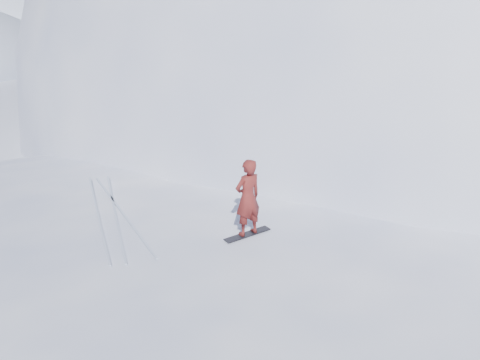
{
  "coord_description": "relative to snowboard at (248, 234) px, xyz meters",
  "views": [
    {
      "loc": [
        0.35,
        -8.22,
        7.84
      ],
      "look_at": [
        2.54,
        3.08,
        3.5
      ],
      "focal_mm": 35.0,
      "sensor_mm": 36.0,
      "label": 1
    }
  ],
  "objects": [
    {
      "name": "near_ridge",
      "position": [
        -1.54,
        0.92,
        -2.41
      ],
      "size": [
        36.0,
        28.0,
        4.8
      ],
      "primitive_type": "ellipsoid",
      "color": "white",
      "rests_on": "ground"
    },
    {
      "name": "snowboarder",
      "position": [
        0.0,
        0.0,
        1.0
      ],
      "size": [
        0.85,
        0.73,
        1.97
      ],
      "primitive_type": "imported",
      "rotation": [
        0.0,
        0.0,
        3.57
      ],
      "color": "maroon",
      "rests_on": "snowboard"
    },
    {
      "name": "snowboard",
      "position": [
        0.0,
        0.0,
        0.0
      ],
      "size": [
        1.29,
        0.76,
        0.02
      ],
      "primitive_type": "cube",
      "rotation": [
        0.0,
        0.0,
        0.42
      ],
      "color": "black",
      "rests_on": "near_ridge"
    },
    {
      "name": "summit_peak",
      "position": [
        19.46,
        23.92,
        -2.41
      ],
      "size": [
        60.0,
        56.0,
        56.0
      ],
      "primitive_type": "ellipsoid",
      "color": "white",
      "rests_on": "ground"
    },
    {
      "name": "wind_bumps",
      "position": [
        -3.1,
        0.04,
        -2.41
      ],
      "size": [
        16.0,
        14.4,
        1.0
      ],
      "color": "white",
      "rests_on": "ground"
    },
    {
      "name": "peak_shoulder",
      "position": [
        7.46,
        17.92,
        -2.41
      ],
      "size": [
        28.0,
        24.0,
        18.0
      ],
      "primitive_type": "ellipsoid",
      "color": "white",
      "rests_on": "ground"
    },
    {
      "name": "board_tracks",
      "position": [
        -3.46,
        2.05,
        0.01
      ],
      "size": [
        2.14,
        5.95,
        0.04
      ],
      "color": "silver",
      "rests_on": "ground"
    }
  ]
}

